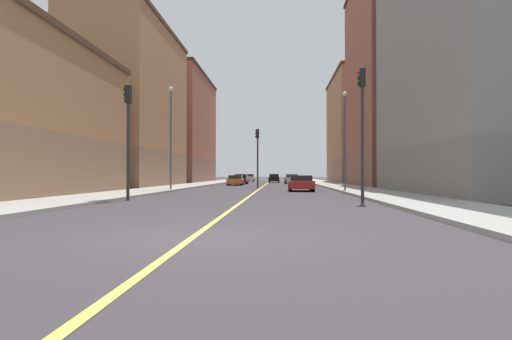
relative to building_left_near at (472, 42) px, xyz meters
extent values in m
plane|color=#373237|center=(-14.37, -18.73, -9.93)|extent=(400.00, 400.00, 0.00)
cube|color=#9E9B93|center=(-6.08, 30.27, -9.86)|extent=(3.96, 168.00, 0.15)
cube|color=#9E9B93|center=(-22.65, 30.27, -9.86)|extent=(3.96, 168.00, 0.15)
cube|color=#E5D14C|center=(-14.37, 30.27, -9.93)|extent=(0.16, 154.00, 0.01)
cube|color=slate|center=(0.00, 0.00, -8.36)|extent=(8.20, 17.67, 3.15)
cube|color=gray|center=(0.00, 0.00, 1.37)|extent=(8.20, 17.67, 16.29)
cube|color=brown|center=(0.00, 18.38, -7.91)|extent=(8.20, 15.48, 4.04)
cube|color=#93513D|center=(0.00, 18.38, 3.51)|extent=(8.20, 15.48, 18.82)
cube|color=#8F6B4F|center=(0.00, 37.92, -8.03)|extent=(8.20, 18.08, 3.81)
cube|color=#A8754C|center=(0.00, 37.92, 0.19)|extent=(8.20, 18.08, 12.62)
cube|color=#4B3422|center=(0.00, 37.92, 6.70)|extent=(8.50, 18.38, 0.40)
cube|color=#8F6B4F|center=(-28.73, -4.33, -8.10)|extent=(8.20, 17.93, 3.67)
cube|color=#A8754C|center=(-28.73, -4.33, -3.46)|extent=(8.20, 17.93, 5.60)
cube|color=#4B3422|center=(-28.73, -4.33, -0.46)|extent=(8.50, 18.23, 0.40)
cube|color=#8F6B4F|center=(-28.73, 16.18, -8.02)|extent=(8.20, 17.84, 3.83)
cube|color=#A8754C|center=(-28.73, 16.18, 0.47)|extent=(8.20, 17.84, 13.15)
cube|color=#4B3422|center=(-28.73, 16.18, 7.25)|extent=(8.50, 18.14, 0.40)
cube|color=brown|center=(-28.73, 39.09, -8.04)|extent=(8.20, 20.92, 3.78)
cube|color=#93513D|center=(-28.73, 39.09, 0.57)|extent=(8.20, 20.92, 13.43)
cube|color=#42241B|center=(-28.73, 39.09, 7.48)|extent=(8.50, 21.22, 0.40)
cylinder|color=#2D2D2D|center=(-8.45, -6.88, -7.10)|extent=(0.16, 0.16, 5.67)
cube|color=black|center=(-8.45, -6.88, -3.81)|extent=(0.28, 0.32, 0.90)
sphere|color=red|center=(-8.61, -6.88, -3.54)|extent=(0.20, 0.20, 0.20)
sphere|color=#352204|center=(-8.61, -6.88, -3.82)|extent=(0.20, 0.20, 0.20)
sphere|color=black|center=(-8.61, -6.88, -4.10)|extent=(0.20, 0.20, 0.20)
cylinder|color=#2D2D2D|center=(-20.28, -6.88, -7.45)|extent=(0.16, 0.16, 4.98)
cube|color=black|center=(-20.28, -6.88, -4.51)|extent=(0.28, 0.32, 0.90)
sphere|color=#320404|center=(-20.44, -6.88, -4.24)|extent=(0.20, 0.20, 0.20)
sphere|color=#352204|center=(-20.44, -6.88, -4.52)|extent=(0.20, 0.20, 0.20)
sphere|color=green|center=(-20.44, -6.88, -4.80)|extent=(0.20, 0.20, 0.20)
cylinder|color=#2D2D2D|center=(-14.70, 12.66, -7.49)|extent=(0.16, 0.16, 4.88)
cube|color=black|center=(-14.70, 12.66, -4.61)|extent=(0.28, 0.32, 0.90)
sphere|color=red|center=(-14.86, 12.66, -4.34)|extent=(0.20, 0.20, 0.20)
sphere|color=#352204|center=(-14.86, 12.66, -4.62)|extent=(0.20, 0.20, 0.20)
sphere|color=black|center=(-14.86, 12.66, -4.90)|extent=(0.20, 0.20, 0.20)
cylinder|color=#4C4C51|center=(-7.45, 4.85, -6.13)|extent=(0.14, 0.14, 7.31)
sphere|color=#EAEACC|center=(-7.45, 4.85, -2.32)|extent=(0.36, 0.36, 0.36)
cylinder|color=#4C4C51|center=(-21.28, 5.01, -5.83)|extent=(0.14, 0.14, 7.90)
sphere|color=#EAEACC|center=(-21.28, 5.01, -1.73)|extent=(0.36, 0.36, 0.36)
cube|color=silver|center=(-10.82, 31.81, -9.36)|extent=(2.05, 4.14, 0.70)
cube|color=black|center=(-10.81, 31.74, -8.81)|extent=(1.73, 1.87, 0.41)
cylinder|color=black|center=(-11.73, 33.04, -9.61)|extent=(0.25, 0.65, 0.64)
cylinder|color=black|center=(-10.01, 33.11, -9.61)|extent=(0.25, 0.65, 0.64)
cylinder|color=black|center=(-11.62, 30.52, -9.61)|extent=(0.25, 0.65, 0.64)
cylinder|color=black|center=(-9.90, 30.59, -9.61)|extent=(0.25, 0.65, 0.64)
cube|color=#23389E|center=(-10.56, 42.69, -9.39)|extent=(1.96, 4.06, 0.65)
cube|color=black|center=(-10.56, 42.81, -8.83)|extent=(1.66, 1.96, 0.46)
cylinder|color=black|center=(-11.34, 43.96, -9.61)|extent=(0.24, 0.65, 0.64)
cylinder|color=black|center=(-9.69, 43.90, -9.61)|extent=(0.24, 0.65, 0.64)
cylinder|color=black|center=(-11.43, 41.49, -9.61)|extent=(0.24, 0.65, 0.64)
cylinder|color=black|center=(-9.78, 41.43, -9.61)|extent=(0.24, 0.65, 0.64)
cube|color=black|center=(-13.46, 39.38, -9.38)|extent=(1.71, 4.55, 0.67)
cube|color=black|center=(-13.46, 39.59, -8.80)|extent=(1.50, 2.03, 0.49)
cylinder|color=black|center=(-14.23, 40.79, -9.61)|extent=(0.22, 0.64, 0.64)
cylinder|color=black|center=(-12.69, 40.79, -9.61)|extent=(0.22, 0.64, 0.64)
cylinder|color=black|center=(-14.24, 37.97, -9.61)|extent=(0.22, 0.64, 0.64)
cylinder|color=black|center=(-12.69, 37.96, -9.61)|extent=(0.22, 0.64, 0.64)
cube|color=white|center=(-18.22, 49.20, -9.37)|extent=(1.91, 4.09, 0.70)
cube|color=black|center=(-18.22, 49.36, -8.80)|extent=(1.62, 1.92, 0.44)
cylinder|color=black|center=(-19.06, 50.42, -9.61)|extent=(0.24, 0.65, 0.64)
cylinder|color=black|center=(-17.45, 50.48, -9.61)|extent=(0.24, 0.65, 0.64)
cylinder|color=black|center=(-18.98, 47.93, -9.61)|extent=(0.24, 0.65, 0.64)
cylinder|color=black|center=(-17.37, 47.98, -9.61)|extent=(0.24, 0.65, 0.64)
cube|color=maroon|center=(-17.83, 28.39, -9.40)|extent=(1.76, 4.22, 0.62)
cube|color=black|center=(-17.83, 28.46, -8.84)|extent=(1.55, 1.82, 0.52)
cylinder|color=black|center=(-18.62, 29.70, -9.61)|extent=(0.22, 0.64, 0.64)
cylinder|color=black|center=(-17.03, 29.69, -9.61)|extent=(0.22, 0.64, 0.64)
cylinder|color=black|center=(-18.63, 27.08, -9.61)|extent=(0.22, 0.64, 0.64)
cylinder|color=black|center=(-17.04, 27.08, -9.61)|extent=(0.22, 0.64, 0.64)
cube|color=red|center=(-10.84, 5.45, -9.41)|extent=(1.91, 4.05, 0.61)
cube|color=black|center=(-10.84, 5.54, -8.90)|extent=(1.67, 1.99, 0.42)
cylinder|color=black|center=(-11.71, 6.70, -9.61)|extent=(0.22, 0.64, 0.64)
cylinder|color=black|center=(-9.98, 6.71, -9.61)|extent=(0.22, 0.64, 0.64)
cylinder|color=black|center=(-11.71, 4.19, -9.61)|extent=(0.22, 0.64, 0.64)
cylinder|color=black|center=(-9.97, 4.20, -9.61)|extent=(0.22, 0.64, 0.64)
cube|color=orange|center=(-17.92, 22.33, -9.43)|extent=(1.85, 4.54, 0.58)
cube|color=black|center=(-17.92, 22.44, -8.92)|extent=(1.60, 2.31, 0.43)
cylinder|color=black|center=(-18.75, 23.71, -9.61)|extent=(0.23, 0.64, 0.64)
cylinder|color=black|center=(-17.14, 23.74, -9.61)|extent=(0.23, 0.64, 0.64)
cylinder|color=black|center=(-18.71, 20.92, -9.61)|extent=(0.23, 0.64, 0.64)
cylinder|color=black|center=(-17.09, 20.94, -9.61)|extent=(0.23, 0.64, 0.64)
camera|label=1|loc=(-12.53, -27.33, -8.59)|focal=28.72mm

